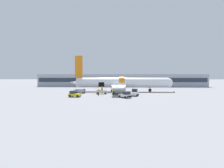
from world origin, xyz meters
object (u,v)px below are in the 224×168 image
airplane (120,83)px  baggage_tug_lead (74,94)px  ground_crew_supervisor (98,92)px  ground_crew_loader_a (113,91)px  baggage_tug_mid (134,93)px  ground_crew_driver (113,90)px  baggage_cart_queued (80,91)px  ground_crew_loader_b (102,89)px  baggage_tug_rear (125,95)px  baggage_cart_loading (101,92)px

airplane → baggage_tug_lead: airplane is taller
ground_crew_supervisor → airplane: bearing=59.6°
baggage_tug_lead → ground_crew_loader_a: size_ratio=1.69×
ground_crew_loader_a → baggage_tug_mid: bearing=-24.2°
baggage_tug_lead → ground_crew_loader_a: 10.12m
ground_crew_loader_a → ground_crew_driver: bearing=92.6°
baggage_tug_lead → baggage_tug_mid: (14.04, 2.56, 0.12)m
baggage_cart_queued → ground_crew_loader_b: (6.08, 1.35, 0.37)m
airplane → baggage_tug_rear: bearing=-85.5°
baggage_tug_rear → ground_crew_loader_a: ground_crew_loader_a is taller
baggage_tug_rear → ground_crew_driver: (-3.02, 9.54, 0.23)m
baggage_tug_mid → ground_crew_driver: baggage_tug_mid is taller
baggage_cart_queued → ground_crew_supervisor: ground_crew_supervisor is taller
baggage_cart_queued → ground_crew_driver: (9.43, 0.73, 0.27)m
baggage_tug_lead → ground_crew_loader_a: bearing=28.9°
ground_crew_loader_a → baggage_tug_lead: bearing=-151.1°
baggage_cart_queued → ground_crew_driver: ground_crew_driver is taller
baggage_tug_mid → baggage_tug_lead: bearing=-169.7°
airplane → baggage_tug_lead: (-10.61, -12.97, -2.08)m
baggage_tug_lead → ground_crew_loader_b: 10.83m
ground_crew_loader_b → airplane: bearing=33.9°
airplane → baggage_cart_queued: (-11.35, -4.89, -2.09)m
airplane → baggage_tug_lead: 16.88m
airplane → baggage_tug_lead: bearing=-129.3°
baggage_cart_queued → airplane: bearing=23.3°
ground_crew_driver → baggage_cart_loading: bearing=-144.0°
ground_crew_loader_a → ground_crew_supervisor: size_ratio=1.06×
airplane → ground_crew_driver: size_ratio=19.45×
baggage_tug_lead → baggage_cart_queued: size_ratio=0.75×
baggage_tug_lead → ground_crew_loader_b: size_ratio=1.65×
baggage_tug_mid → ground_crew_supervisor: bearing=173.7°
ground_crew_loader_b → ground_crew_supervisor: 5.88m
airplane → baggage_cart_loading: 8.51m
baggage_tug_mid → baggage_tug_rear: (-2.35, -3.29, -0.09)m
baggage_cart_loading → ground_crew_driver: size_ratio=2.44×
baggage_tug_mid → ground_crew_loader_b: bearing=141.8°
airplane → baggage_cart_queued: bearing=-156.7°
baggage_cart_loading → ground_crew_loader_b: 2.96m
baggage_cart_loading → ground_crew_loader_b: ground_crew_loader_b is taller
baggage_tug_lead → ground_crew_loader_b: ground_crew_loader_b is taller
ground_crew_loader_a → ground_crew_driver: ground_crew_loader_a is taller
ground_crew_loader_a → baggage_tug_rear: bearing=-63.2°
baggage_cart_loading → ground_crew_supervisor: size_ratio=2.36×
ground_crew_loader_a → ground_crew_loader_b: 5.74m
baggage_tug_lead → ground_crew_supervisor: size_ratio=1.80×
baggage_tug_mid → ground_crew_supervisor: (-8.97, 0.99, 0.17)m
ground_crew_loader_b → ground_crew_supervisor: size_ratio=1.09×
baggage_tug_lead → baggage_cart_queued: baggage_tug_lead is taller
airplane → ground_crew_loader_a: bearing=-102.2°
ground_crew_loader_a → ground_crew_supervisor: (-3.78, -1.34, -0.06)m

